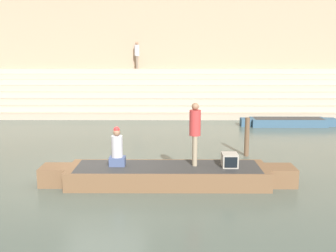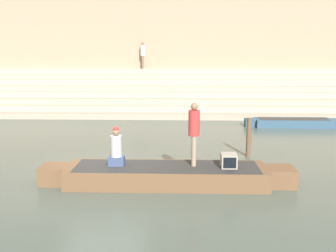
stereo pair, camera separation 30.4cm
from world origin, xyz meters
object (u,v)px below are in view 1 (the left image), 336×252
Objects in this scene: person_standing at (195,129)px; person_rowing at (117,150)px; mooring_post at (247,137)px; person_on_steps at (137,53)px; rowboat_main at (168,175)px; tv_set at (230,160)px; moored_boat_shore at (288,122)px.

person_standing is 1.59× the size of person_rowing.
person_standing is at bearing -125.09° from mooring_post.
person_on_steps is (-0.73, 15.78, 2.50)m from person_rowing.
person_on_steps is (-2.87, 15.71, 1.94)m from person_standing.
person_rowing is (-1.39, 0.08, 0.69)m from rowboat_main.
person_on_steps reaches higher than person_rowing.
person_rowing reaches higher than rowboat_main.
person_on_steps reaches higher than tv_set.
moored_boat_shore is (7.25, 8.51, -0.76)m from person_rowing.
person_rowing is at bearing 138.30° from person_on_steps.
person_standing is 3.65× the size of tv_set.
mooring_post is (2.75, 3.00, 0.41)m from rowboat_main.
person_standing is 2.21m from person_rowing.
mooring_post is at bearing 156.39° from person_on_steps.
rowboat_main is at bearing -132.45° from mooring_post.
tv_set is at bearing 149.19° from person_on_steps.
moored_boat_shore is at bearing 60.96° from mooring_post.
person_on_steps is at bearing 99.77° from tv_set.
mooring_post is (1.05, 3.01, -0.02)m from tv_set.
person_standing is at bearing 146.01° from person_on_steps.
tv_set is at bearing -109.19° from mooring_post.
person_standing is 9.95m from moored_boat_shore.
tv_set is 0.35× the size of mooring_post.
mooring_post is at bearing 67.03° from tv_set.
person_rowing is 11.20m from moored_boat_shore.
rowboat_main is 10.40m from moored_boat_shore.
person_standing is at bearing 13.35° from rowboat_main.
moored_boat_shore is (4.15, 8.61, -0.50)m from tv_set.
rowboat_main is at bearing -152.77° from person_standing.
rowboat_main is at bearing -13.93° from person_rowing.
person_standing is 1.28× the size of mooring_post.
person_standing reaches higher than tv_set.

